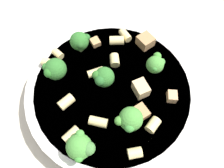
{
  "coord_description": "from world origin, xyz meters",
  "views": [
    {
      "loc": [
        0.16,
        -0.07,
        0.37
      ],
      "look_at": [
        0.0,
        0.0,
        0.05
      ],
      "focal_mm": 35.0,
      "sensor_mm": 36.0,
      "label": 1
    }
  ],
  "objects_px": {
    "broccoli_floret_4": "(103,77)",
    "rigatoni_8": "(72,135)",
    "broccoli_floret_2": "(55,69)",
    "rigatoni_7": "(58,54)",
    "rigatoni_3": "(50,63)",
    "chicken_chunk_4": "(172,97)",
    "broccoli_floret_3": "(129,120)",
    "broccoli_floret_5": "(80,147)",
    "broccoli_floret_1": "(80,41)",
    "rigatoni_2": "(98,122)",
    "rigatoni_5": "(96,72)",
    "rigatoni_9": "(153,125)",
    "rigatoni_4": "(115,60)",
    "chicken_chunk_1": "(141,89)",
    "rigatoni_6": "(135,153)",
    "rigatoni_1": "(125,35)",
    "broccoli_floret_0": "(155,63)",
    "chicken_chunk_3": "(141,112)",
    "chicken_chunk_2": "(145,41)",
    "rigatoni_10": "(117,41)",
    "chicken_chunk_0": "(95,42)",
    "rigatoni_0": "(66,100)",
    "pasta_bowl": "(112,91)"
  },
  "relations": [
    {
      "from": "broccoli_floret_4",
      "to": "rigatoni_8",
      "type": "xyz_separation_m",
      "value": [
        0.07,
        -0.08,
        -0.01
      ]
    },
    {
      "from": "broccoli_floret_2",
      "to": "rigatoni_7",
      "type": "height_order",
      "value": "broccoli_floret_2"
    },
    {
      "from": "rigatoni_3",
      "to": "chicken_chunk_4",
      "type": "bearing_deg",
      "value": 49.39
    },
    {
      "from": "broccoli_floret_3",
      "to": "broccoli_floret_5",
      "type": "distance_m",
      "value": 0.08
    },
    {
      "from": "broccoli_floret_1",
      "to": "rigatoni_2",
      "type": "relative_size",
      "value": 1.5
    },
    {
      "from": "rigatoni_5",
      "to": "rigatoni_9",
      "type": "relative_size",
      "value": 1.25
    },
    {
      "from": "broccoli_floret_4",
      "to": "broccoli_floret_5",
      "type": "relative_size",
      "value": 0.91
    },
    {
      "from": "broccoli_floret_4",
      "to": "rigatoni_4",
      "type": "xyz_separation_m",
      "value": [
        -0.03,
        0.03,
        -0.01
      ]
    },
    {
      "from": "rigatoni_5",
      "to": "chicken_chunk_1",
      "type": "distance_m",
      "value": 0.08
    },
    {
      "from": "broccoli_floret_1",
      "to": "broccoli_floret_3",
      "type": "distance_m",
      "value": 0.17
    },
    {
      "from": "rigatoni_9",
      "to": "rigatoni_6",
      "type": "bearing_deg",
      "value": -58.98
    },
    {
      "from": "rigatoni_1",
      "to": "rigatoni_8",
      "type": "relative_size",
      "value": 1.0
    },
    {
      "from": "broccoli_floret_0",
      "to": "rigatoni_3",
      "type": "bearing_deg",
      "value": -115.53
    },
    {
      "from": "rigatoni_9",
      "to": "chicken_chunk_3",
      "type": "bearing_deg",
      "value": -164.31
    },
    {
      "from": "broccoli_floret_2",
      "to": "rigatoni_8",
      "type": "distance_m",
      "value": 0.11
    },
    {
      "from": "rigatoni_2",
      "to": "rigatoni_6",
      "type": "distance_m",
      "value": 0.07
    },
    {
      "from": "rigatoni_4",
      "to": "chicken_chunk_2",
      "type": "xyz_separation_m",
      "value": [
        -0.02,
        0.07,
        0.0
      ]
    },
    {
      "from": "rigatoni_2",
      "to": "rigatoni_1",
      "type": "bearing_deg",
      "value": 141.62
    },
    {
      "from": "broccoli_floret_3",
      "to": "rigatoni_10",
      "type": "distance_m",
      "value": 0.16
    },
    {
      "from": "rigatoni_6",
      "to": "chicken_chunk_1",
      "type": "bearing_deg",
      "value": 148.55
    },
    {
      "from": "broccoli_floret_5",
      "to": "chicken_chunk_2",
      "type": "bearing_deg",
      "value": 128.33
    },
    {
      "from": "rigatoni_8",
      "to": "chicken_chunk_0",
      "type": "relative_size",
      "value": 1.45
    },
    {
      "from": "rigatoni_9",
      "to": "broccoli_floret_3",
      "type": "bearing_deg",
      "value": -118.51
    },
    {
      "from": "rigatoni_6",
      "to": "chicken_chunk_1",
      "type": "relative_size",
      "value": 0.73
    },
    {
      "from": "broccoli_floret_2",
      "to": "chicken_chunk_2",
      "type": "xyz_separation_m",
      "value": [
        -0.0,
        0.18,
        -0.01
      ]
    },
    {
      "from": "broccoli_floret_5",
      "to": "chicken_chunk_3",
      "type": "relative_size",
      "value": 1.72
    },
    {
      "from": "broccoli_floret_2",
      "to": "rigatoni_7",
      "type": "xyz_separation_m",
      "value": [
        -0.04,
        0.01,
        -0.02
      ]
    },
    {
      "from": "rigatoni_5",
      "to": "chicken_chunk_1",
      "type": "height_order",
      "value": "chicken_chunk_1"
    },
    {
      "from": "rigatoni_0",
      "to": "rigatoni_1",
      "type": "bearing_deg",
      "value": 120.48
    },
    {
      "from": "broccoli_floret_0",
      "to": "rigatoni_8",
      "type": "height_order",
      "value": "broccoli_floret_0"
    },
    {
      "from": "rigatoni_0",
      "to": "chicken_chunk_0",
      "type": "height_order",
      "value": "rigatoni_0"
    },
    {
      "from": "rigatoni_7",
      "to": "rigatoni_5",
      "type": "bearing_deg",
      "value": 37.41
    },
    {
      "from": "rigatoni_6",
      "to": "rigatoni_2",
      "type": "bearing_deg",
      "value": -154.05
    },
    {
      "from": "chicken_chunk_0",
      "to": "chicken_chunk_2",
      "type": "xyz_separation_m",
      "value": [
        0.04,
        0.09,
        0.0
      ]
    },
    {
      "from": "broccoli_floret_3",
      "to": "pasta_bowl",
      "type": "bearing_deg",
      "value": 176.91
    },
    {
      "from": "rigatoni_3",
      "to": "rigatoni_8",
      "type": "relative_size",
      "value": 1.14
    },
    {
      "from": "broccoli_floret_3",
      "to": "rigatoni_3",
      "type": "height_order",
      "value": "broccoli_floret_3"
    },
    {
      "from": "chicken_chunk_0",
      "to": "chicken_chunk_4",
      "type": "bearing_deg",
      "value": 25.06
    },
    {
      "from": "rigatoni_7",
      "to": "chicken_chunk_1",
      "type": "height_order",
      "value": "chicken_chunk_1"
    },
    {
      "from": "broccoli_floret_2",
      "to": "broccoli_floret_4",
      "type": "distance_m",
      "value": 0.08
    },
    {
      "from": "broccoli_floret_3",
      "to": "broccoli_floret_4",
      "type": "xyz_separation_m",
      "value": [
        -0.08,
        -0.01,
        0.0
      ]
    },
    {
      "from": "rigatoni_2",
      "to": "rigatoni_8",
      "type": "bearing_deg",
      "value": -84.33
    },
    {
      "from": "pasta_bowl",
      "to": "rigatoni_6",
      "type": "distance_m",
      "value": 0.12
    },
    {
      "from": "broccoli_floret_4",
      "to": "rigatoni_6",
      "type": "relative_size",
      "value": 1.86
    },
    {
      "from": "rigatoni_3",
      "to": "chicken_chunk_4",
      "type": "xyz_separation_m",
      "value": [
        0.14,
        0.17,
        -0.0
      ]
    },
    {
      "from": "broccoli_floret_1",
      "to": "broccoli_floret_5",
      "type": "height_order",
      "value": "broccoli_floret_1"
    },
    {
      "from": "rigatoni_7",
      "to": "rigatoni_10",
      "type": "relative_size",
      "value": 0.75
    },
    {
      "from": "broccoli_floret_4",
      "to": "rigatoni_5",
      "type": "height_order",
      "value": "broccoli_floret_4"
    },
    {
      "from": "chicken_chunk_2",
      "to": "broccoli_floret_4",
      "type": "bearing_deg",
      "value": -65.37
    },
    {
      "from": "pasta_bowl",
      "to": "rigatoni_7",
      "type": "distance_m",
      "value": 0.12
    }
  ]
}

